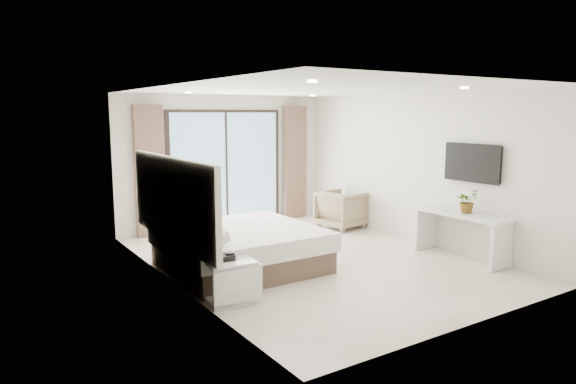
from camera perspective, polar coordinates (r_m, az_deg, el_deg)
name	(u,v)px	position (r m, az deg, el deg)	size (l,w,h in m)	color
ground	(311,259)	(8.38, 2.61, -7.44)	(6.20, 6.20, 0.00)	beige
room_shell	(276,159)	(8.59, -1.29, 3.71)	(4.62, 6.22, 2.72)	silver
bed	(240,248)	(7.82, -5.38, -6.20)	(2.20, 2.09, 0.75)	brown
nightstand	(230,281)	(6.51, -6.44, -9.81)	(0.63, 0.54, 0.53)	silver
phone	(226,258)	(6.42, -6.92, -7.26)	(0.20, 0.16, 0.07)	black
console_desk	(461,224)	(8.72, 18.71, -3.43)	(0.51, 1.64, 0.77)	silver
plant	(467,204)	(8.60, 19.26, -1.22)	(0.34, 0.38, 0.30)	#33662D
armchair	(341,208)	(10.56, 5.96, -1.74)	(0.82, 0.77, 0.84)	#8D775C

